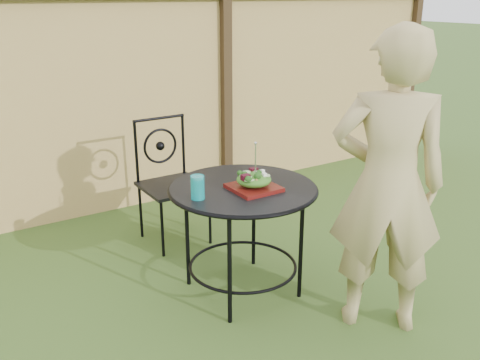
{
  "coord_description": "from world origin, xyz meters",
  "views": [
    {
      "loc": [
        -1.34,
        -2.18,
        1.85
      ],
      "look_at": [
        0.36,
        0.44,
        0.75
      ],
      "focal_mm": 40.0,
      "sensor_mm": 36.0,
      "label": 1
    }
  ],
  "objects": [
    {
      "name": "ground",
      "position": [
        0.0,
        0.0,
        0.0
      ],
      "size": [
        60.0,
        60.0,
        0.0
      ],
      "primitive_type": "plane",
      "color": "#264115",
      "rests_on": "ground"
    },
    {
      "name": "fence",
      "position": [
        -0.0,
        2.19,
        0.95
      ],
      "size": [
        8.0,
        0.12,
        1.9
      ],
      "color": "#E4C170",
      "rests_on": "ground"
    },
    {
      "name": "patio_table",
      "position": [
        0.35,
        0.39,
        0.59
      ],
      "size": [
        0.92,
        0.92,
        0.72
      ],
      "color": "black",
      "rests_on": "ground"
    },
    {
      "name": "patio_chair",
      "position": [
        0.31,
        1.37,
        0.5
      ],
      "size": [
        0.46,
        0.46,
        0.95
      ],
      "color": "black",
      "rests_on": "ground"
    },
    {
      "name": "diner",
      "position": [
        0.82,
        -0.32,
        0.86
      ],
      "size": [
        0.74,
        0.72,
        1.72
      ],
      "primitive_type": "imported",
      "rotation": [
        0.0,
        0.0,
        2.44
      ],
      "color": "tan",
      "rests_on": "ground"
    },
    {
      "name": "salad_plate",
      "position": [
        0.37,
        0.31,
        0.74
      ],
      "size": [
        0.27,
        0.27,
        0.02
      ],
      "primitive_type": "cube",
      "color": "#451009",
      "rests_on": "patio_table"
    },
    {
      "name": "salad",
      "position": [
        0.37,
        0.31,
        0.79
      ],
      "size": [
        0.21,
        0.21,
        0.08
      ],
      "primitive_type": "ellipsoid",
      "color": "#235614",
      "rests_on": "salad_plate"
    },
    {
      "name": "fork",
      "position": [
        0.38,
        0.31,
        0.92
      ],
      "size": [
        0.01,
        0.01,
        0.18
      ],
      "primitive_type": "cylinder",
      "color": "silver",
      "rests_on": "salad"
    },
    {
      "name": "drinking_glass",
      "position": [
        0.02,
        0.36,
        0.79
      ],
      "size": [
        0.08,
        0.08,
        0.14
      ],
      "primitive_type": "cylinder",
      "color": "#0D969B",
      "rests_on": "patio_table"
    }
  ]
}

